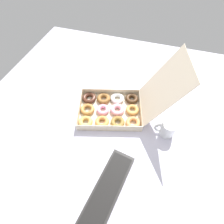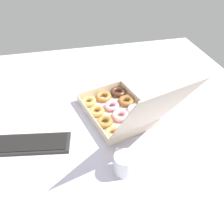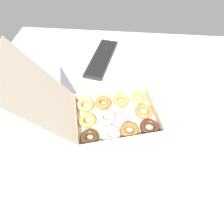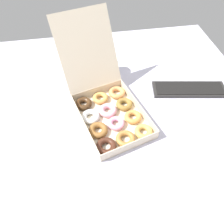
% 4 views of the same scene
% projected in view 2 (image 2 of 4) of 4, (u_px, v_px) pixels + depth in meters
% --- Properties ---
extents(ground_plane, '(1.80, 1.80, 0.02)m').
position_uv_depth(ground_plane, '(119.00, 111.00, 1.31)').
color(ground_plane, silver).
extents(donut_box, '(0.47, 0.68, 0.42)m').
position_uv_depth(donut_box, '(119.00, 111.00, 1.22)').
color(donut_box, beige).
rests_on(donut_box, ground_plane).
extents(keyboard, '(0.45, 0.20, 0.02)m').
position_uv_depth(keyboard, '(26.00, 144.00, 1.08)').
color(keyboard, '#272524').
rests_on(keyboard, ground_plane).
extents(coffee_mug, '(0.09, 0.13, 0.10)m').
position_uv_depth(coffee_mug, '(124.00, 163.00, 0.95)').
color(coffee_mug, white).
rests_on(coffee_mug, ground_plane).
extents(paper_napkin, '(0.17, 0.17, 0.00)m').
position_uv_depth(paper_napkin, '(79.00, 88.00, 1.47)').
color(paper_napkin, white).
rests_on(paper_napkin, ground_plane).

